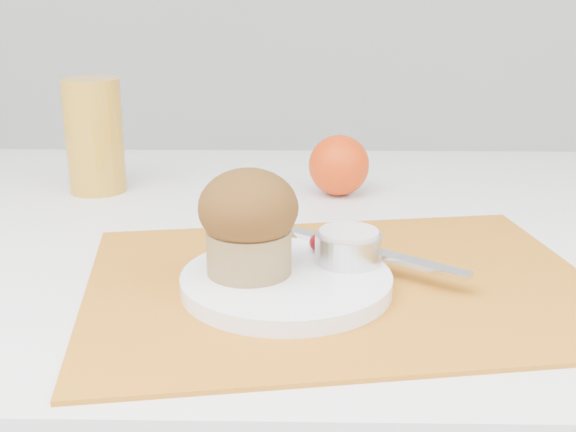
{
  "coord_description": "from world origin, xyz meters",
  "views": [
    {
      "loc": [
        0.02,
        -0.76,
        1.03
      ],
      "look_at": [
        0.01,
        -0.07,
        0.8
      ],
      "focal_mm": 45.0,
      "sensor_mm": 36.0,
      "label": 1
    }
  ],
  "objects_px": {
    "muffin": "(248,221)",
    "juice_glass": "(94,136)",
    "plate": "(286,282)",
    "orange": "(339,165)"
  },
  "relations": [
    {
      "from": "muffin",
      "to": "juice_glass",
      "type": "bearing_deg",
      "value": 124.71
    },
    {
      "from": "plate",
      "to": "orange",
      "type": "distance_m",
      "value": 0.34
    },
    {
      "from": "plate",
      "to": "orange",
      "type": "height_order",
      "value": "orange"
    },
    {
      "from": "juice_glass",
      "to": "muffin",
      "type": "bearing_deg",
      "value": -55.29
    },
    {
      "from": "orange",
      "to": "muffin",
      "type": "relative_size",
      "value": 0.83
    },
    {
      "from": "plate",
      "to": "juice_glass",
      "type": "distance_m",
      "value": 0.44
    },
    {
      "from": "juice_glass",
      "to": "muffin",
      "type": "height_order",
      "value": "juice_glass"
    },
    {
      "from": "orange",
      "to": "juice_glass",
      "type": "distance_m",
      "value": 0.33
    },
    {
      "from": "orange",
      "to": "juice_glass",
      "type": "xyz_separation_m",
      "value": [
        -0.33,
        0.01,
        0.04
      ]
    },
    {
      "from": "juice_glass",
      "to": "muffin",
      "type": "distance_m",
      "value": 0.41
    }
  ]
}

